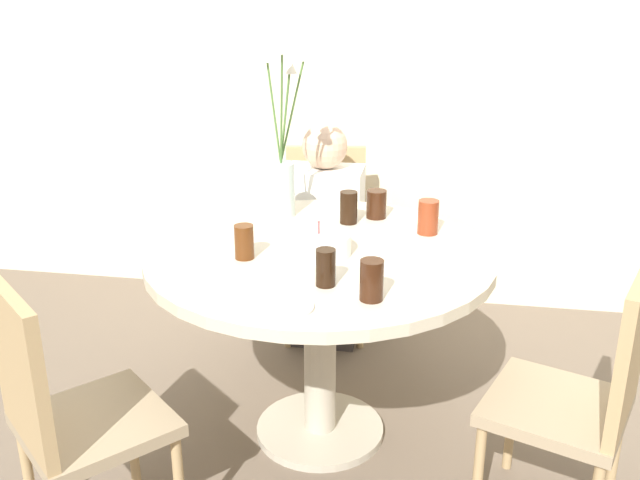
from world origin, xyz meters
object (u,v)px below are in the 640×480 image
object	(u,v)px
drink_glass_0	(244,242)
drink_glass_5	(376,204)
flower_vase	(282,162)
person_boy	(325,243)
chair_left_flank	(325,231)
drink_glass_1	(349,207)
chair_right_flank	(586,390)
chair_far_back	(65,408)
side_plate	(285,307)
drink_glass_4	(428,217)
drink_glass_2	(372,280)
birthday_cake	(319,244)
drink_glass_3	(326,267)

from	to	relation	value
drink_glass_0	drink_glass_5	size ratio (longest dim) A/B	1.06
flower_vase	drink_glass_0	size ratio (longest dim) A/B	5.95
person_boy	chair_left_flank	bearing A→B (deg)	98.07
drink_glass_1	person_boy	size ratio (longest dim) A/B	0.12
chair_right_flank	chair_far_back	bearing A→B (deg)	-55.23
side_plate	person_boy	bearing A→B (deg)	93.92
drink_glass_4	drink_glass_5	distance (m)	0.26
flower_vase	drink_glass_2	size ratio (longest dim) A/B	5.60
drink_glass_0	drink_glass_5	distance (m)	0.64
chair_far_back	birthday_cake	xyz separation A→B (m)	(0.62, 0.66, 0.29)
chair_far_back	drink_glass_5	bearing A→B (deg)	-83.57
person_boy	chair_far_back	bearing A→B (deg)	-109.56
chair_right_flank	birthday_cake	bearing A→B (deg)	-88.49
drink_glass_1	chair_far_back	bearing A→B (deg)	-124.16
chair_left_flank	chair_right_flank	bearing A→B (deg)	-59.86
chair_far_back	drink_glass_2	size ratio (longest dim) A/B	7.12
drink_glass_2	drink_glass_4	distance (m)	0.63
chair_far_back	drink_glass_1	distance (m)	1.25
drink_glass_5	chair_right_flank	bearing A→B (deg)	-46.41
person_boy	side_plate	bearing A→B (deg)	-86.08
chair_far_back	drink_glass_2	world-z (taller)	chair_far_back
chair_right_flank	birthday_cake	world-z (taller)	chair_right_flank
birthday_cake	drink_glass_1	size ratio (longest dim) A/B	1.78
birthday_cake	flower_vase	world-z (taller)	flower_vase
side_plate	drink_glass_5	bearing A→B (deg)	78.19
chair_right_flank	drink_glass_1	distance (m)	1.08
chair_far_back	person_boy	world-z (taller)	person_boy
side_plate	drink_glass_4	size ratio (longest dim) A/B	1.33
chair_left_flank	side_plate	world-z (taller)	chair_left_flank
drink_glass_0	drink_glass_4	world-z (taller)	drink_glass_4
chair_far_back	flower_vase	xyz separation A→B (m)	(0.41, 1.04, 0.48)
side_plate	flower_vase	bearing A→B (deg)	102.86
drink_glass_1	drink_glass_3	xyz separation A→B (m)	(0.01, -0.60, -0.00)
drink_glass_4	side_plate	bearing A→B (deg)	-118.46
chair_far_back	drink_glass_4	size ratio (longest dim) A/B	6.98
chair_far_back	side_plate	size ratio (longest dim) A/B	5.23
chair_far_back	side_plate	distance (m)	0.69
person_boy	drink_glass_2	bearing A→B (deg)	-73.99
person_boy	drink_glass_4	bearing A→B (deg)	-47.50
drink_glass_2	drink_glass_0	bearing A→B (deg)	150.52
drink_glass_0	birthday_cake	bearing A→B (deg)	19.09
drink_glass_3	drink_glass_0	bearing A→B (deg)	149.94
chair_far_back	drink_glass_0	distance (m)	0.76
chair_far_back	drink_glass_4	distance (m)	1.39
chair_far_back	chair_right_flank	distance (m)	1.52
chair_left_flank	drink_glass_5	distance (m)	0.67
chair_right_flank	drink_glass_3	distance (m)	0.86
side_plate	drink_glass_0	distance (m)	0.42
chair_far_back	chair_right_flank	xyz separation A→B (m)	(1.48, 0.35, 0.00)
drink_glass_0	chair_far_back	bearing A→B (deg)	-123.41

